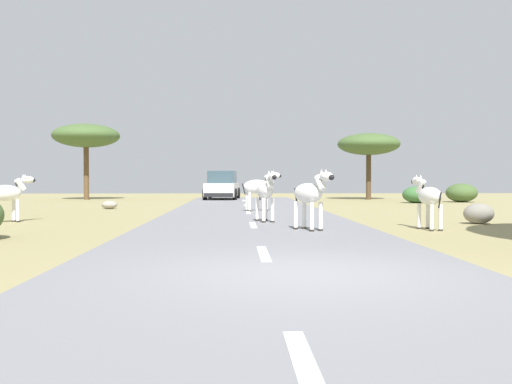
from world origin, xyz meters
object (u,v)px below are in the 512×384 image
Objects in this scene: car_0 at (222,186)px; bush_2 at (416,195)px; rock_1 at (109,205)px; tree_4 at (369,145)px; zebra_3 at (8,194)px; tree_2 at (86,136)px; zebra_1 at (310,194)px; zebra_2 at (259,187)px; bush_0 at (462,193)px; rock_2 at (479,214)px; zebra_0 at (266,191)px; zebra_4 at (428,197)px.

car_0 is 3.00× the size of bush_2.
tree_4 is at bearing 38.91° from rock_1.
tree_2 reaches higher than zebra_3.
zebra_2 is at bearing -113.13° from zebra_1.
bush_0 is (4.26, -4.30, -2.93)m from tree_4.
tree_2 is 17.71m from tree_4.
rock_2 is (7.83, -19.72, -0.55)m from car_0.
tree_2 is at bearing -0.37° from car_0.
bush_0 is 2.57× the size of rock_1.
tree_4 is 20.28m from rock_2.
tree_4 reaches higher than bush_0.
bush_2 is at bearing -135.99° from zebra_0.
rock_1 is (1.31, 7.82, -0.68)m from zebra_3.
zebra_4 is 2.18× the size of rock_1.
bush_2 is (8.83, 8.56, -0.54)m from zebra_2.
car_0 is (-2.64, 22.23, -0.08)m from zebra_1.
zebra_3 is (-7.62, 0.69, -0.07)m from zebra_0.
rock_2 is (2.09, 1.86, -0.54)m from zebra_4.
car_0 is at bearing 111.65° from rock_2.
zebra_4 is 19.17m from bush_0.
rock_2 is at bearing -93.92° from tree_4.
zebra_1 is 0.84× the size of bush_0.
rock_1 is at bearing -159.26° from bush_0.
bush_0 is 16.67m from rock_2.
zebra_0 is 19.46m from car_0.
zebra_4 is 14.90m from rock_1.
car_0 is 9.56m from tree_4.
zebra_1 reaches higher than rock_1.
zebra_0 is at bearing -20.93° from zebra_2.
zebra_2 is 8.89m from zebra_4.
zebra_1 reaches higher than zebra_3.
bush_0 is at bearing 108.75° from zebra_2.
zebra_4 is at bearing -57.38° from tree_2.
zebra_0 is at bearing -53.47° from rock_1.
bush_2 is at bearing 113.55° from zebra_2.
zebra_2 is 0.91× the size of bush_0.
tree_4 is 4.79× the size of rock_2.
zebra_1 is at bearing 93.90° from zebra_0.
zebra_3 is at bearing 175.72° from rock_2.
tree_2 is at bearing -164.96° from zebra_2.
tree_2 is (-11.14, 22.90, 3.04)m from zebra_1.
car_0 is 1.07× the size of tree_4.
tree_2 reaches higher than rock_2.
rock_2 is at bearing 162.64° from zebra_0.
zebra_3 reaches higher than bush_0.
tree_2 reaches higher than bush_0.
zebra_3 is 13.78m from rock_2.
bush_0 reaches higher than rock_2.
rock_2 is at bearing 24.36° from zebra_2.
zebra_2 is at bearing 76.51° from zebra_3.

